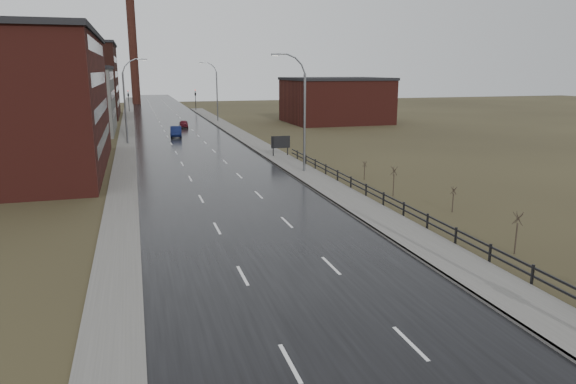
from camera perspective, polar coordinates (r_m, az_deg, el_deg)
road at (r=71.99m, az=-11.00°, el=5.32°), size 14.00×300.00×0.06m
sidewalk_right at (r=49.47m, az=1.95°, el=2.05°), size 3.20×180.00×0.18m
curb_right at (r=49.02m, az=0.27°, el=1.95°), size 0.16×180.00×0.18m
sidewalk_left at (r=71.67m, az=-17.56°, el=4.93°), size 2.40×260.00×0.12m
warehouse_mid at (r=89.81m, az=-24.01°, el=9.33°), size 16.32×20.40×10.50m
warehouse_far at (r=120.11m, az=-24.78°, el=11.19°), size 26.52×24.48×15.50m
building_right at (r=100.29m, az=5.29°, el=10.14°), size 18.36×16.32×8.50m
smokestack at (r=161.10m, az=-16.82°, el=14.84°), size 2.70×2.70×30.70m
streetlight_right_mid at (r=49.59m, az=1.53°, el=8.79°), size 3.36×0.28×11.35m
streetlight_left at (r=73.11m, az=-17.46°, el=9.66°), size 3.36×0.28×11.35m
streetlight_right_far at (r=102.23m, az=-8.06°, el=11.01°), size 3.36×0.28×11.35m
guardrail at (r=35.14m, az=13.28°, el=-1.97°), size 0.10×53.05×1.10m
shrub_c at (r=30.49m, az=24.06°, el=-4.08°), size 0.56×0.59×2.37m
shrub_d at (r=37.93m, az=17.87°, el=-0.72°), size 0.44×0.47×1.85m
shrub_e at (r=41.65m, az=11.67°, el=1.27°), size 0.57×0.60×2.39m
shrub_f at (r=47.52m, az=8.50°, el=2.43°), size 0.41×0.43×1.70m
billboard at (r=59.39m, az=-0.84°, el=5.50°), size 2.25×0.17×2.45m
traffic_light_left at (r=131.10m, az=-17.35°, el=10.49°), size 0.58×2.73×5.30m
traffic_light_right at (r=131.94m, az=-10.27°, el=10.89°), size 0.58×2.73×5.30m
car_near at (r=79.76m, az=-12.33°, el=6.56°), size 2.03×4.78×1.53m
car_far at (r=92.44m, az=-11.51°, el=7.42°), size 1.90×4.02×1.33m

